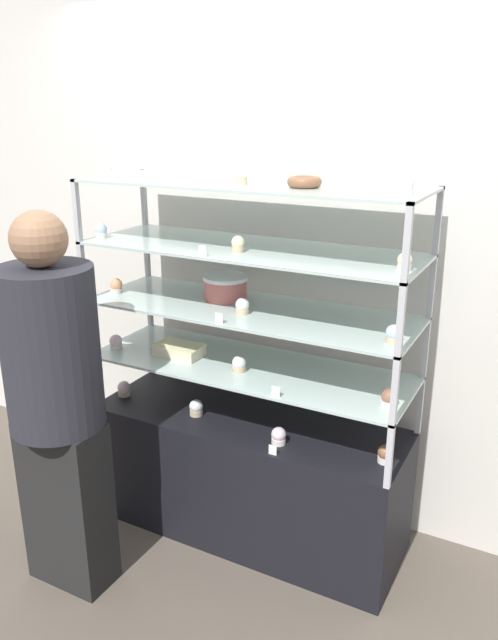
# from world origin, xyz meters

# --- Properties ---
(ground_plane) EXTENTS (20.00, 20.00, 0.00)m
(ground_plane) POSITION_xyz_m (0.00, 0.00, 0.00)
(ground_plane) COLOR brown
(back_wall) EXTENTS (8.00, 0.05, 2.60)m
(back_wall) POSITION_xyz_m (0.00, 0.40, 1.30)
(back_wall) COLOR silver
(back_wall) RESTS_ON ground_plane
(display_base) EXTENTS (1.48, 0.51, 0.61)m
(display_base) POSITION_xyz_m (0.00, 0.00, 0.31)
(display_base) COLOR black
(display_base) RESTS_ON ground_plane
(display_riser_lower) EXTENTS (1.48, 0.51, 0.27)m
(display_riser_lower) POSITION_xyz_m (0.00, 0.00, 0.87)
(display_riser_lower) COLOR #B7B7BC
(display_riser_lower) RESTS_ON display_base
(display_riser_middle) EXTENTS (1.48, 0.51, 0.27)m
(display_riser_middle) POSITION_xyz_m (0.00, 0.00, 1.15)
(display_riser_middle) COLOR #B7B7BC
(display_riser_middle) RESTS_ON display_riser_lower
(display_riser_upper) EXTENTS (1.48, 0.51, 0.27)m
(display_riser_upper) POSITION_xyz_m (0.00, 0.00, 1.42)
(display_riser_upper) COLOR #B7B7BC
(display_riser_upper) RESTS_ON display_riser_middle
(display_riser_top) EXTENTS (1.48, 0.51, 0.27)m
(display_riser_top) POSITION_xyz_m (0.00, 0.00, 1.69)
(display_riser_top) COLOR #B7B7BC
(display_riser_top) RESTS_ON display_riser_upper
(layer_cake_centerpiece) EXTENTS (0.21, 0.21, 0.11)m
(layer_cake_centerpiece) POSITION_xyz_m (-0.16, 0.07, 1.22)
(layer_cake_centerpiece) COLOR #C66660
(layer_cake_centerpiece) RESTS_ON display_riser_middle
(sheet_cake_frosted) EXTENTS (0.23, 0.14, 0.06)m
(sheet_cake_frosted) POSITION_xyz_m (-0.35, -0.05, 0.92)
(sheet_cake_frosted) COLOR beige
(sheet_cake_frosted) RESTS_ON display_riser_lower
(cupcake_0) EXTENTS (0.06, 0.06, 0.08)m
(cupcake_0) POSITION_xyz_m (-0.68, -0.07, 0.65)
(cupcake_0) COLOR #CCB28C
(cupcake_0) RESTS_ON display_base
(cupcake_1) EXTENTS (0.06, 0.06, 0.08)m
(cupcake_1) POSITION_xyz_m (-0.24, -0.08, 0.65)
(cupcake_1) COLOR #CCB28C
(cupcake_1) RESTS_ON display_base
(cupcake_2) EXTENTS (0.06, 0.06, 0.08)m
(cupcake_2) POSITION_xyz_m (0.22, -0.14, 0.65)
(cupcake_2) COLOR white
(cupcake_2) RESTS_ON display_base
(cupcake_3) EXTENTS (0.06, 0.06, 0.08)m
(cupcake_3) POSITION_xyz_m (0.67, -0.07, 0.65)
(cupcake_3) COLOR white
(cupcake_3) RESTS_ON display_base
(price_tag_0) EXTENTS (0.04, 0.00, 0.04)m
(price_tag_0) POSITION_xyz_m (0.24, -0.23, 0.64)
(price_tag_0) COLOR white
(price_tag_0) RESTS_ON display_base
(cupcake_4) EXTENTS (0.06, 0.06, 0.07)m
(cupcake_4) POSITION_xyz_m (-0.67, -0.12, 0.92)
(cupcake_4) COLOR beige
(cupcake_4) RESTS_ON display_riser_lower
(cupcake_5) EXTENTS (0.06, 0.06, 0.07)m
(cupcake_5) POSITION_xyz_m (-0.01, -0.08, 0.92)
(cupcake_5) COLOR #CCB28C
(cupcake_5) RESTS_ON display_riser_lower
(cupcake_6) EXTENTS (0.06, 0.06, 0.07)m
(cupcake_6) POSITION_xyz_m (0.68, -0.10, 0.92)
(cupcake_6) COLOR white
(cupcake_6) RESTS_ON display_riser_lower
(price_tag_1) EXTENTS (0.04, 0.00, 0.04)m
(price_tag_1) POSITION_xyz_m (0.25, -0.23, 0.91)
(price_tag_1) COLOR white
(price_tag_1) RESTS_ON display_riser_lower
(cupcake_7) EXTENTS (0.06, 0.06, 0.07)m
(cupcake_7) POSITION_xyz_m (-0.67, -0.08, 1.19)
(cupcake_7) COLOR beige
(cupcake_7) RESTS_ON display_riser_middle
(cupcake_8) EXTENTS (0.06, 0.06, 0.07)m
(cupcake_8) POSITION_xyz_m (0.01, -0.08, 1.19)
(cupcake_8) COLOR #CCB28C
(cupcake_8) RESTS_ON display_riser_middle
(cupcake_9) EXTENTS (0.06, 0.06, 0.07)m
(cupcake_9) POSITION_xyz_m (0.68, -0.12, 1.19)
(cupcake_9) COLOR #CCB28C
(cupcake_9) RESTS_ON display_riser_middle
(price_tag_2) EXTENTS (0.04, 0.00, 0.04)m
(price_tag_2) POSITION_xyz_m (-0.02, -0.23, 1.18)
(price_tag_2) COLOR white
(price_tag_2) RESTS_ON display_riser_middle
(cupcake_10) EXTENTS (0.05, 0.05, 0.07)m
(cupcake_10) POSITION_xyz_m (-0.69, -0.14, 1.47)
(cupcake_10) COLOR white
(cupcake_10) RESTS_ON display_riser_upper
(cupcake_11) EXTENTS (0.05, 0.05, 0.07)m
(cupcake_11) POSITION_xyz_m (-0.00, -0.10, 1.47)
(cupcake_11) COLOR #CCB28C
(cupcake_11) RESTS_ON display_riser_upper
(cupcake_12) EXTENTS (0.05, 0.05, 0.07)m
(cupcake_12) POSITION_xyz_m (0.69, -0.09, 1.47)
(cupcake_12) COLOR white
(cupcake_12) RESTS_ON display_riser_upper
(price_tag_3) EXTENTS (0.04, 0.00, 0.04)m
(price_tag_3) POSITION_xyz_m (-0.09, -0.23, 1.46)
(price_tag_3) COLOR white
(price_tag_3) RESTS_ON display_riser_upper
(cupcake_13) EXTENTS (0.06, 0.06, 0.07)m
(cupcake_13) POSITION_xyz_m (-0.68, -0.08, 1.74)
(cupcake_13) COLOR white
(cupcake_13) RESTS_ON display_riser_top
(cupcake_14) EXTENTS (0.06, 0.06, 0.07)m
(cupcake_14) POSITION_xyz_m (0.01, -0.08, 1.74)
(cupcake_14) COLOR #CCB28C
(cupcake_14) RESTS_ON display_riser_top
(cupcake_15) EXTENTS (0.06, 0.06, 0.07)m
(cupcake_15) POSITION_xyz_m (0.67, -0.08, 1.74)
(cupcake_15) COLOR beige
(cupcake_15) RESTS_ON display_riser_top
(price_tag_4) EXTENTS (0.04, 0.00, 0.04)m
(price_tag_4) POSITION_xyz_m (0.43, -0.23, 1.73)
(price_tag_4) COLOR white
(price_tag_4) RESTS_ON display_riser_top
(donut_glazed) EXTENTS (0.14, 0.14, 0.04)m
(donut_glazed) POSITION_xyz_m (0.27, -0.05, 1.73)
(donut_glazed) COLOR brown
(donut_glazed) RESTS_ON display_riser_top
(customer_figure) EXTENTS (0.38, 0.38, 1.65)m
(customer_figure) POSITION_xyz_m (-0.54, -0.66, 0.88)
(customer_figure) COLOR black
(customer_figure) RESTS_ON ground_plane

